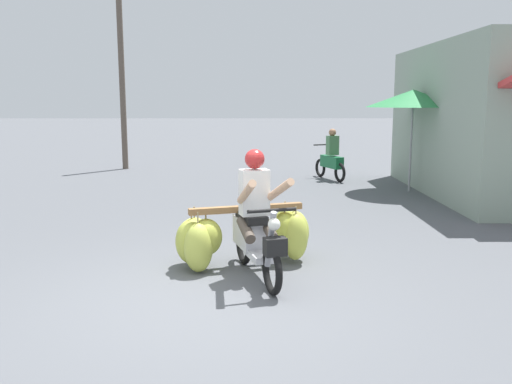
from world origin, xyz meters
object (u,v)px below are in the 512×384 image
Objects in this scene: motorbike_main_loaded at (244,233)px; utility_pole at (122,85)px; motorbike_distant_ahead_left at (331,159)px; market_umbrella_near_shop at (413,98)px.

motorbike_main_loaded is 0.36× the size of utility_pole.
utility_pole is at bearing 110.87° from motorbike_main_loaded.
motorbike_distant_ahead_left is (2.26, 7.87, 0.10)m from motorbike_main_loaded.
motorbike_main_loaded is at bearing -69.13° from utility_pole.
motorbike_distant_ahead_left is 0.64× the size of market_umbrella_near_shop.
motorbike_main_loaded is 7.31m from market_umbrella_near_shop.
motorbike_distant_ahead_left is at bearing -21.64° from utility_pole.
market_umbrella_near_shop is at bearing 57.08° from motorbike_main_loaded.
motorbike_main_loaded is 0.79× the size of market_umbrella_near_shop.
motorbike_main_loaded is 11.26m from utility_pole.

